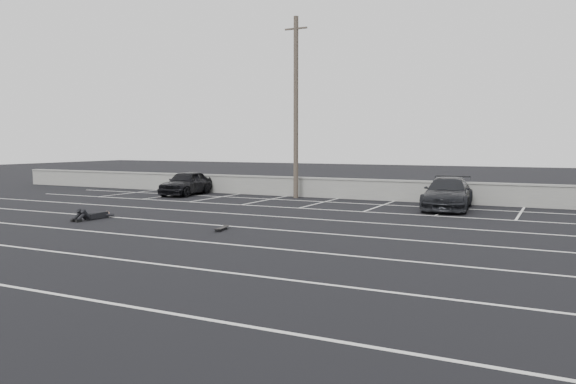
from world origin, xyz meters
The scene contains 9 objects.
ground centered at (0.00, 0.00, 0.00)m, with size 120.00×120.00×0.00m, color black.
seawall centered at (0.00, 14.00, 0.55)m, with size 50.00×0.45×1.06m.
stall_lines centered at (-0.08, 4.41, 0.00)m, with size 36.00×20.05×0.01m.
car_left centered at (-10.38, 12.00, 0.68)m, with size 1.61×4.00×1.36m, color black.
car_right centered at (4.00, 11.64, 0.69)m, with size 1.94×4.77×1.39m, color black.
utility_pole centered at (-4.16, 13.20, 4.77)m, with size 1.26×0.25×9.42m.
trash_bin centered at (4.17, 12.79, 0.42)m, with size 0.62×0.62×0.82m.
person centered at (-7.51, 2.49, 0.23)m, with size 0.98×2.36×0.47m, color black, non-canonical shape.
skateboard centered at (-1.58, 2.08, 0.07)m, with size 0.33×0.79×0.09m.
Camera 1 is at (8.62, -13.47, 2.90)m, focal length 35.00 mm.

